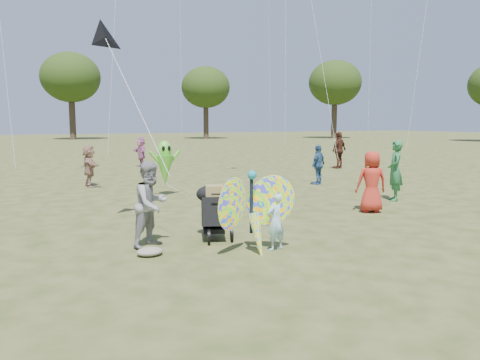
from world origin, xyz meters
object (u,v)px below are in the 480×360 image
object	(u,v)px
crowd_c	(318,165)
crowd_a	(372,182)
crowd_h	(339,150)
jogging_stroller	(213,208)
adult_man	(151,204)
crowd_f	(395,171)
butterfly_kite	(254,213)
crowd_d	(89,166)
child_girl	(276,221)
alien_kite	(165,165)
crowd_j	(141,152)

from	to	relation	value
crowd_c	crowd_a	bearing A→B (deg)	41.72
crowd_h	jogging_stroller	xyz separation A→B (m)	(-10.89, -10.20, -0.29)
adult_man	crowd_a	world-z (taller)	adult_man
crowd_f	butterfly_kite	size ratio (longest dim) A/B	1.03
crowd_h	crowd_c	bearing A→B (deg)	25.72
crowd_c	crowd_d	xyz separation A→B (m)	(-7.75, 2.99, 0.01)
crowd_a	jogging_stroller	world-z (taller)	crowd_a
child_girl	crowd_d	xyz separation A→B (m)	(-1.89, 10.05, 0.21)
crowd_c	alien_kite	world-z (taller)	alien_kite
crowd_f	crowd_j	xyz separation A→B (m)	(-4.30, 13.36, -0.13)
crowd_a	adult_man	bearing A→B (deg)	28.98
crowd_c	adult_man	bearing A→B (deg)	8.68
crowd_f	crowd_j	bearing A→B (deg)	-127.37
adult_man	crowd_c	bearing A→B (deg)	5.81
jogging_stroller	alien_kite	distance (m)	5.68
crowd_f	crowd_j	distance (m)	14.03
adult_man	crowd_f	xyz separation A→B (m)	(7.79, 1.89, 0.09)
jogging_stroller	alien_kite	xyz separation A→B (m)	(0.69, 5.62, 0.36)
crowd_c	jogging_stroller	bearing A→B (deg)	13.33
crowd_a	crowd_f	distance (m)	2.11
crowd_a	crowd_j	distance (m)	14.64
crowd_c	child_girl	bearing A→B (deg)	22.33
child_girl	crowd_f	size ratio (longest dim) A/B	0.60
adult_man	crowd_a	bearing A→B (deg)	-22.99
crowd_a	crowd_f	bearing A→B (deg)	-128.46
child_girl	crowd_f	distance (m)	6.62
crowd_f	jogging_stroller	size ratio (longest dim) A/B	1.58
crowd_h	jogging_stroller	bearing A→B (deg)	23.16
alien_kite	jogging_stroller	bearing A→B (deg)	-96.97
crowd_f	alien_kite	size ratio (longest dim) A/B	1.03
child_girl	crowd_a	distance (m)	4.51
butterfly_kite	child_girl	bearing A→B (deg)	2.15
adult_man	crowd_j	bearing A→B (deg)	46.24
child_girl	crowd_a	xyz separation A→B (m)	(4.01, 2.06, 0.26)
child_girl	crowd_j	bearing A→B (deg)	-107.37
crowd_a	crowd_h	bearing A→B (deg)	-102.08
crowd_c	crowd_f	distance (m)	3.94
crowd_f	jogging_stroller	world-z (taller)	crowd_f
crowd_a	butterfly_kite	world-z (taller)	crowd_a
child_girl	alien_kite	xyz separation A→B (m)	(-0.03, 6.90, 0.44)
adult_man	crowd_f	world-z (taller)	crowd_f
crowd_c	butterfly_kite	xyz separation A→B (m)	(-6.32, -7.08, 0.00)
adult_man	crowd_c	xyz separation A→B (m)	(7.83, 5.83, -0.07)
crowd_h	alien_kite	world-z (taller)	crowd_h
crowd_a	butterfly_kite	size ratio (longest dim) A/B	0.91
alien_kite	crowd_h	bearing A→B (deg)	24.15
child_girl	crowd_c	distance (m)	9.18
crowd_f	child_girl	bearing A→B (deg)	-26.99
crowd_h	child_girl	bearing A→B (deg)	28.49
child_girl	crowd_j	xyz separation A→B (m)	(1.53, 16.48, 0.23)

